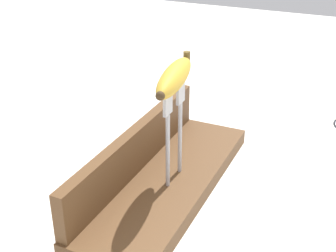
# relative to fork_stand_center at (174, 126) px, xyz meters

# --- Properties ---
(ground_plane) EXTENTS (3.00, 3.00, 0.00)m
(ground_plane) POSITION_rel_fork_stand_center_xyz_m (0.00, 0.01, -0.13)
(ground_plane) COLOR white
(wooden_board) EXTENTS (0.46, 0.15, 0.03)m
(wooden_board) POSITION_rel_fork_stand_center_xyz_m (0.00, 0.01, -0.12)
(wooden_board) COLOR brown
(wooden_board) RESTS_ON ground
(board_backstop) EXTENTS (0.45, 0.02, 0.08)m
(board_backstop) POSITION_rel_fork_stand_center_xyz_m (0.00, 0.07, -0.06)
(board_backstop) COLOR brown
(board_backstop) RESTS_ON wooden_board
(fork_stand_center) EXTENTS (0.08, 0.01, 0.17)m
(fork_stand_center) POSITION_rel_fork_stand_center_xyz_m (0.00, 0.00, 0.00)
(fork_stand_center) COLOR #B2B2B7
(fork_stand_center) RESTS_ON wooden_board
(banana_raised_center) EXTENTS (0.17, 0.06, 0.04)m
(banana_raised_center) POSITION_rel_fork_stand_center_xyz_m (-0.00, -0.00, 0.09)
(banana_raised_center) COLOR gold
(banana_raised_center) RESTS_ON fork_stand_center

